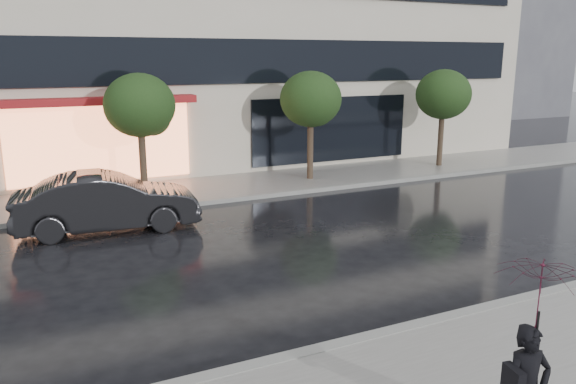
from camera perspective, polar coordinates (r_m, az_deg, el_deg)
ground at (r=11.03m, az=12.90°, el=-10.61°), size 120.00×120.00×0.00m
sidewalk_far at (r=19.65m, az=-5.87°, el=0.56°), size 60.00×3.50×0.12m
curb_near at (r=10.32m, az=16.42°, el=-12.17°), size 60.00×0.25×0.14m
curb_far at (r=18.05m, az=-3.98°, el=-0.53°), size 60.00×0.25×0.14m
bg_building_right at (r=48.42m, az=17.32°, el=17.17°), size 12.00×12.00×16.00m
tree_mid_west at (r=18.22m, az=-14.66°, el=8.30°), size 2.20×2.20×3.99m
tree_mid_east at (r=20.24m, az=2.43°, el=9.20°), size 2.20×2.20×3.99m
tree_far_east at (r=23.65m, az=15.56°, el=9.35°), size 2.20×2.20×3.99m
parked_car at (r=15.39m, az=-17.87°, el=-0.98°), size 4.78×2.05×1.53m
pedestrian_with_umbrella at (r=6.70m, az=23.93°, el=-12.29°), size 1.15×1.17×2.28m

